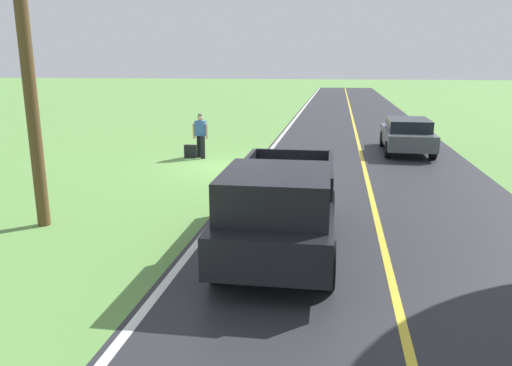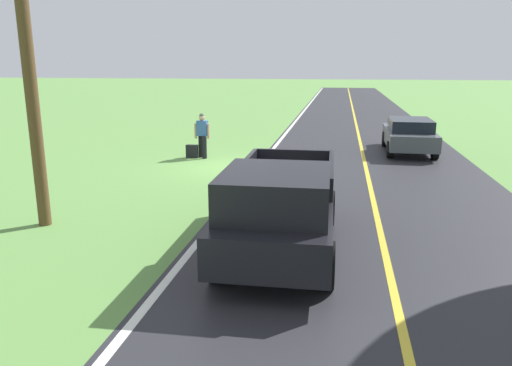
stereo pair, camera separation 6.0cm
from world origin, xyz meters
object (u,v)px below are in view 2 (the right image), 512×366
(pickup_truck_passing, at_px, (281,205))
(sedan_near_oncoming, at_px, (409,134))
(suitcase_carried, at_px, (192,151))
(hitchhiker_walking, at_px, (202,133))
(utility_pole_roadside, at_px, (26,39))

(pickup_truck_passing, distance_m, sedan_near_oncoming, 12.59)
(suitcase_carried, bearing_deg, hitchhiker_walking, 100.86)
(suitcase_carried, xyz_separation_m, utility_pole_roadside, (0.93, 8.50, 3.87))
(sedan_near_oncoming, relative_size, utility_pole_roadside, 0.54)
(sedan_near_oncoming, bearing_deg, suitcase_carried, 17.31)
(suitcase_carried, distance_m, sedan_near_oncoming, 8.95)
(sedan_near_oncoming, bearing_deg, utility_pole_roadside, 49.72)
(hitchhiker_walking, height_order, suitcase_carried, hitchhiker_walking)
(hitchhiker_walking, bearing_deg, utility_pole_roadside, 81.07)
(hitchhiker_walking, relative_size, suitcase_carried, 3.42)
(hitchhiker_walking, distance_m, sedan_near_oncoming, 8.52)
(hitchhiker_walking, relative_size, utility_pole_roadside, 0.21)
(sedan_near_oncoming, xyz_separation_m, utility_pole_roadside, (9.46, 11.16, 3.37))
(hitchhiker_walking, relative_size, sedan_near_oncoming, 0.40)
(utility_pole_roadside, bearing_deg, sedan_near_oncoming, -130.28)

